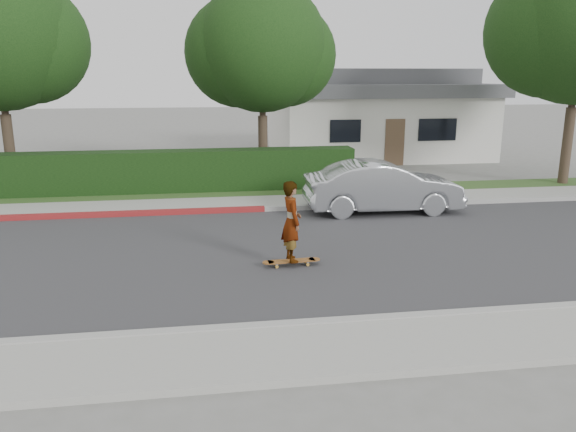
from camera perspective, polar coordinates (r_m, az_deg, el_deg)
ground at (r=13.07m, az=-4.81°, el=-3.91°), size 120.00×120.00×0.00m
road at (r=13.06m, az=-4.81°, el=-3.89°), size 60.00×8.00×0.01m
curb_near at (r=9.23m, az=-3.03°, el=-11.33°), size 60.00×0.20×0.15m
sidewalk_near at (r=8.44m, az=-2.40°, el=-14.03°), size 60.00×1.60×0.12m
curb_far at (r=16.99m, az=-5.77°, el=0.60°), size 60.00×0.20×0.15m
curb_red_section at (r=17.49m, az=-22.35°, el=-0.01°), size 12.00×0.21×0.15m
sidewalk_far at (r=17.87m, az=-5.92°, el=1.23°), size 60.00×1.60×0.12m
planting_strip at (r=19.43m, az=-6.16°, el=2.25°), size 60.00×1.60×0.10m
hedge at (r=20.00m, az=-14.93°, el=4.23°), size 15.00×1.00×1.50m
tree_center at (r=21.72m, az=-2.76°, el=16.45°), size 5.66×4.84×7.44m
house at (r=29.78m, az=8.67°, el=10.30°), size 10.60×8.60×4.30m
skateboard at (r=12.21m, az=0.35°, el=-4.62°), size 1.29×0.33×0.12m
skateboarder at (r=11.95m, az=0.36°, el=-0.55°), size 0.50×0.69×1.75m
car_silver at (r=17.07m, az=9.62°, el=2.92°), size 4.70×1.74×1.54m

